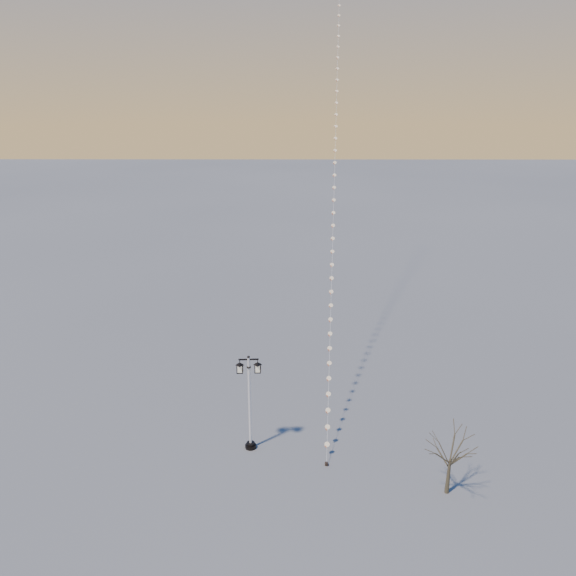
{
  "coord_description": "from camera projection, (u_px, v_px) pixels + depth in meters",
  "views": [
    {
      "loc": [
        0.43,
        -24.94,
        19.21
      ],
      "look_at": [
        0.27,
        7.05,
        8.21
      ],
      "focal_mm": 35.66,
      "sensor_mm": 36.0,
      "label": 1
    }
  ],
  "objects": [
    {
      "name": "ground",
      "position": [
        282.0,
        480.0,
        29.83
      ],
      "size": [
        300.0,
        300.0,
        0.0
      ],
      "primitive_type": "plane",
      "color": "#5E5F60",
      "rests_on": "ground"
    },
    {
      "name": "kite_train",
      "position": [
        335.0,
        150.0,
        43.35
      ],
      "size": [
        3.39,
        36.97,
        30.24
      ],
      "rotation": [
        0.0,
        0.0,
        -0.39
      ],
      "color": "black",
      "rests_on": "ground"
    },
    {
      "name": "bare_tree",
      "position": [
        451.0,
        451.0,
        28.14
      ],
      "size": [
        2.13,
        2.13,
        3.53
      ],
      "rotation": [
        0.0,
        0.0,
        -0.23
      ],
      "color": "#403827",
      "rests_on": "ground"
    },
    {
      "name": "street_lamp",
      "position": [
        250.0,
        398.0,
        31.54
      ],
      "size": [
        1.47,
        0.64,
        5.78
      ],
      "rotation": [
        0.0,
        0.0,
        0.05
      ],
      "color": "black",
      "rests_on": "ground"
    }
  ]
}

